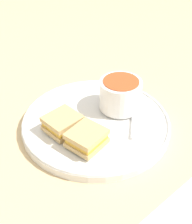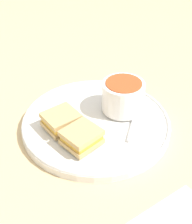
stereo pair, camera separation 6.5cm
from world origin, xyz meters
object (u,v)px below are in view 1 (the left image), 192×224
(soup_bowl, at_px, (122,95))
(sandwich_half_far, at_px, (87,138))
(sandwich_half_near, at_px, (63,123))
(spoon, at_px, (134,110))

(soup_bowl, bearing_deg, sandwich_half_far, 18.20)
(soup_bowl, height_order, sandwich_half_near, soup_bowl)
(soup_bowl, relative_size, sandwich_half_near, 1.28)
(soup_bowl, distance_m, spoon, 0.04)
(spoon, relative_size, sandwich_half_near, 1.30)
(spoon, xyz_separation_m, sandwich_half_far, (0.14, 0.01, 0.01))
(spoon, bearing_deg, soup_bowl, 65.71)
(spoon, bearing_deg, sandwich_half_far, 142.97)
(soup_bowl, height_order, spoon, soup_bowl)
(soup_bowl, xyz_separation_m, spoon, (-0.01, 0.03, -0.03))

